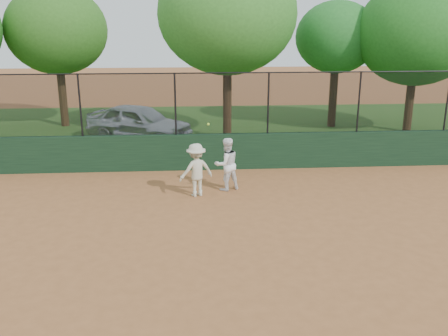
{
  "coord_description": "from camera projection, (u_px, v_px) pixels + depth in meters",
  "views": [
    {
      "loc": [
        -0.04,
        -9.91,
        4.93
      ],
      "look_at": [
        0.8,
        2.2,
        1.2
      ],
      "focal_mm": 40.0,
      "sensor_mm": 36.0,
      "label": 1
    }
  ],
  "objects": [
    {
      "name": "ground",
      "position": [
        194.0,
        251.0,
        10.9
      ],
      "size": [
        80.0,
        80.0,
        0.0
      ],
      "primitive_type": "plane",
      "color": "#A36134",
      "rests_on": "ground"
    },
    {
      "name": "tree_3",
      "position": [
        337.0,
        38.0,
        21.92
      ],
      "size": [
        3.65,
        3.31,
        5.57
      ],
      "color": "#392613",
      "rests_on": "ground"
    },
    {
      "name": "player_second",
      "position": [
        226.0,
        164.0,
        14.5
      ],
      "size": [
        0.93,
        0.84,
        1.56
      ],
      "primitive_type": "imported",
      "rotation": [
        0.0,
        0.0,
        3.55
      ],
      "color": "white",
      "rests_on": "ground"
    },
    {
      "name": "tree_2",
      "position": [
        227.0,
        14.0,
        19.31
      ],
      "size": [
        5.43,
        4.94,
        7.31
      ],
      "color": "#472D19",
      "rests_on": "ground"
    },
    {
      "name": "tree_4",
      "position": [
        417.0,
        33.0,
        20.76
      ],
      "size": [
        5.06,
        4.6,
        6.4
      ],
      "color": "#442D18",
      "rests_on": "ground"
    },
    {
      "name": "tree_1",
      "position": [
        57.0,
        31.0,
        21.93
      ],
      "size": [
        4.46,
        4.06,
        6.22
      ],
      "color": "#473018",
      "rests_on": "ground"
    },
    {
      "name": "parked_car",
      "position": [
        139.0,
        123.0,
        20.24
      ],
      "size": [
        4.71,
        3.6,
        1.5
      ],
      "primitive_type": "imported",
      "rotation": [
        0.0,
        0.0,
        1.09
      ],
      "color": "#ACB1B6",
      "rests_on": "ground"
    },
    {
      "name": "grass_strip",
      "position": [
        191.0,
        130.0,
        22.34
      ],
      "size": [
        36.0,
        12.0,
        0.01
      ],
      "primitive_type": "cube",
      "color": "#254A17",
      "rests_on": "ground"
    },
    {
      "name": "back_wall",
      "position": [
        192.0,
        152.0,
        16.45
      ],
      "size": [
        26.0,
        0.2,
        1.2
      ],
      "primitive_type": "cube",
      "color": "#18361F",
      "rests_on": "ground"
    },
    {
      "name": "fence_assembly",
      "position": [
        190.0,
        103.0,
        15.96
      ],
      "size": [
        26.0,
        0.06,
        2.0
      ],
      "color": "black",
      "rests_on": "back_wall"
    },
    {
      "name": "player_main",
      "position": [
        196.0,
        170.0,
        14.0
      ],
      "size": [
        1.13,
        0.9,
        2.15
      ],
      "color": "beige",
      "rests_on": "ground"
    }
  ]
}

